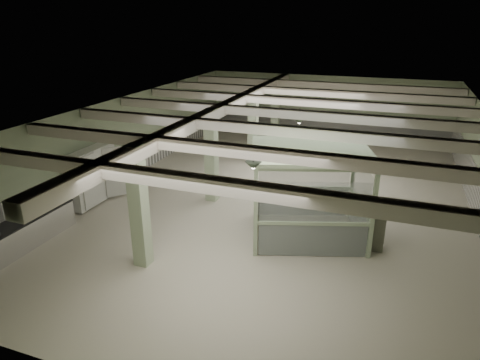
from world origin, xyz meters
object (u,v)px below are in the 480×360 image
(walkin_cooler, at_px, (93,177))
(filing_cabinet, at_px, (377,228))
(prep_counter, at_px, (8,242))
(guard_booth, at_px, (309,179))

(walkin_cooler, xyz_separation_m, filing_cabinet, (10.40, 0.11, -0.37))
(filing_cabinet, bearing_deg, prep_counter, -162.82)
(prep_counter, xyz_separation_m, walkin_cooler, (-0.08, 4.17, 0.59))
(prep_counter, distance_m, filing_cabinet, 11.17)
(guard_booth, bearing_deg, walkin_cooler, 163.59)
(prep_counter, relative_size, filing_cabinet, 3.60)
(prep_counter, bearing_deg, walkin_cooler, 91.15)
(prep_counter, bearing_deg, guard_booth, 28.51)
(walkin_cooler, distance_m, filing_cabinet, 10.41)
(walkin_cooler, relative_size, guard_booth, 0.52)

